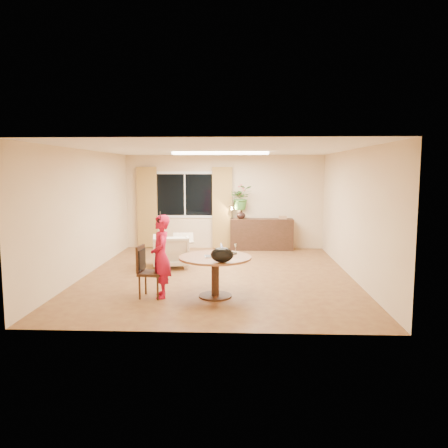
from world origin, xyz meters
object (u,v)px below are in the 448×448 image
(dining_chair, at_px, (151,272))
(child, at_px, (161,256))
(dining_table, at_px, (215,265))
(sideboard, at_px, (262,234))
(armchair, at_px, (171,251))

(dining_chair, xyz_separation_m, child, (0.17, 0.02, 0.26))
(dining_chair, bearing_deg, dining_table, 9.96)
(dining_table, bearing_deg, sideboard, 77.72)
(armchair, bearing_deg, dining_table, 105.31)
(dining_table, xyz_separation_m, armchair, (-1.15, 2.32, -0.19))
(dining_table, distance_m, armchair, 2.60)
(child, bearing_deg, dining_chair, -97.65)
(child, relative_size, armchair, 1.76)
(dining_table, xyz_separation_m, sideboard, (1.00, 4.57, -0.13))
(dining_chair, relative_size, armchair, 1.11)
(child, distance_m, sideboard, 5.02)
(dining_table, bearing_deg, child, -176.76)
(dining_table, relative_size, dining_chair, 1.39)
(dining_table, height_order, sideboard, sideboard)
(dining_table, height_order, child, child)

